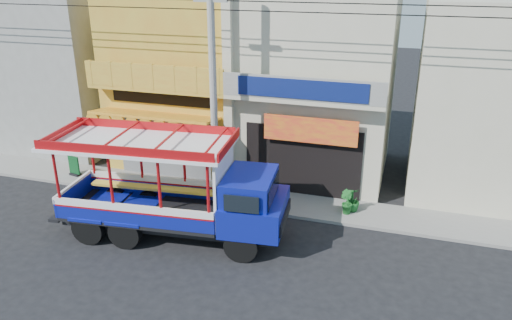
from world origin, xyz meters
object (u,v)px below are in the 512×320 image
Objects in this scene: utility_pole at (217,76)px; potted_plant_c at (353,200)px; potted_plant_b at (346,202)px; green_sign at (74,167)px; songthaew_truck at (187,191)px.

potted_plant_c is (5.00, 0.75, -4.46)m from utility_pole.
potted_plant_b is (4.79, 0.50, -4.47)m from utility_pole.
utility_pole is at bearing 51.35° from potted_plant_b.
songthaew_truck is at bearing -24.81° from green_sign.
utility_pole reaches higher than potted_plant_b.
potted_plant_c is (5.10, 3.43, -1.19)m from songthaew_truck.
utility_pole reaches higher than green_sign.
songthaew_truck is 9.03× the size of potted_plant_b.
potted_plant_c is at bearing 8.57° from utility_pole.
green_sign is 12.00m from potted_plant_c.
songthaew_truck is at bearing -13.77° from potted_plant_c.
potted_plant_c reaches higher than potted_plant_b.
potted_plant_c is at bearing 33.93° from songthaew_truck.
songthaew_truck is 7.70m from green_sign.
potted_plant_b is (4.90, 3.18, -1.20)m from songthaew_truck.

